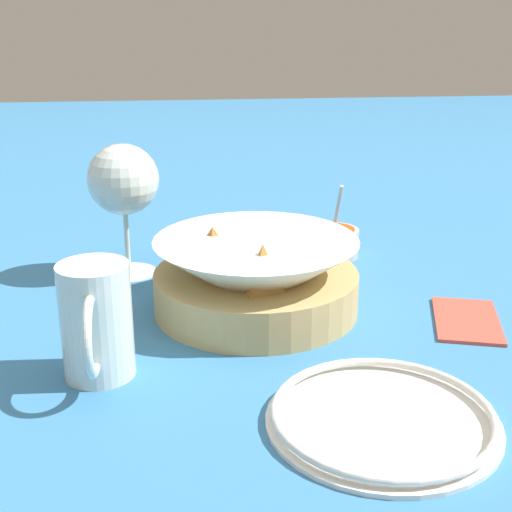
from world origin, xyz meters
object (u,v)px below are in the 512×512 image
beer_mug (97,326)px  side_plate (383,417)px  sauce_cup (333,241)px  wine_glass (123,183)px  food_basket (256,279)px

beer_mug → side_plate: beer_mug is taller
sauce_cup → beer_mug: same height
wine_glass → food_basket: bearing=48.0°
wine_glass → sauce_cup: bearing=97.5°
wine_glass → side_plate: bearing=31.1°
food_basket → side_plate: (0.26, 0.08, -0.03)m
wine_glass → side_plate: (0.40, 0.24, -0.12)m
food_basket → sauce_cup: (-0.18, 0.13, -0.02)m
food_basket → wine_glass: size_ratio=1.36×
sauce_cup → wine_glass: size_ratio=0.65×
wine_glass → side_plate: 0.49m
food_basket → sauce_cup: size_ratio=2.10×
food_basket → sauce_cup: bearing=143.8°
beer_mug → side_plate: size_ratio=0.56×
side_plate → sauce_cup: bearing=173.5°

